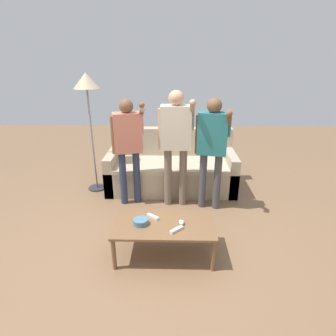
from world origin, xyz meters
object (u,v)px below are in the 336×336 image
couch (171,169)px  snack_bowl (141,222)px  game_remote_nunchuk (182,222)px  player_right (212,142)px  floor_lamp (87,88)px  game_remote_wand_near (177,230)px  coffee_table (164,227)px  game_remote_wand_far (153,217)px  player_left (128,141)px  player_center (176,136)px

couch → snack_bowl: bearing=-99.8°
couch → game_remote_nunchuk: (0.13, -1.74, 0.10)m
couch → player_right: size_ratio=1.31×
game_remote_nunchuk → floor_lamp: bearing=129.8°
snack_bowl → game_remote_wand_near: 0.39m
coffee_table → game_remote_wand_far: size_ratio=7.48×
couch → snack_bowl: size_ratio=13.00×
player_left → player_center: player_center is taller
coffee_table → player_right: 1.36m
couch → coffee_table: size_ratio=1.90×
couch → player_center: (0.07, -0.61, 0.72)m
coffee_table → game_remote_wand_near: 0.19m
couch → game_remote_wand_near: couch is taller
couch → player_left: size_ratio=1.34×
floor_lamp → game_remote_wand_far: size_ratio=12.78×
floor_lamp → player_left: 1.01m
couch → player_center: 0.94m
player_center → floor_lamp: bearing=159.3°
player_left → game_remote_wand_near: (0.66, -1.29, -0.55)m
coffee_table → player_center: size_ratio=0.65×
coffee_table → game_remote_wand_near: bearing=-43.1°
game_remote_nunchuk → floor_lamp: floor_lamp is taller
game_remote_nunchuk → player_left: size_ratio=0.06×
couch → player_right: bearing=-51.7°
player_left → player_right: player_right is taller
game_remote_wand_near → game_remote_nunchuk: bearing=67.5°
game_remote_nunchuk → snack_bowl: bearing=-178.6°
snack_bowl → player_center: 1.34m
game_remote_nunchuk → game_remote_wand_near: (-0.05, -0.13, -0.01)m
snack_bowl → game_remote_nunchuk: bearing=1.4°
floor_lamp → game_remote_wand_near: 2.48m
couch → player_center: player_center is taller
game_remote_wand_far → game_remote_nunchuk: bearing=-20.0°
couch → game_remote_wand_far: couch is taller
couch → game_remote_nunchuk: couch is taller
snack_bowl → floor_lamp: floor_lamp is taller
snack_bowl → floor_lamp: bearing=119.5°
snack_bowl → player_center: size_ratio=0.10×
couch → game_remote_wand_near: (0.07, -1.86, 0.09)m
player_left → game_remote_nunchuk: bearing=-58.4°
game_remote_nunchuk → player_center: 1.29m
snack_bowl → player_center: bearing=72.2°
coffee_table → player_right: size_ratio=0.69×
floor_lamp → game_remote_wand_far: 2.18m
game_remote_wand_near → game_remote_wand_far: bearing=137.5°
player_left → game_remote_wand_far: bearing=-69.0°
player_center → game_remote_wand_near: (0.01, -1.25, -0.63)m
couch → game_remote_wand_near: size_ratio=14.37×
player_left → player_center: (0.65, -0.03, 0.07)m
game_remote_wand_near → game_remote_wand_far: size_ratio=0.99×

